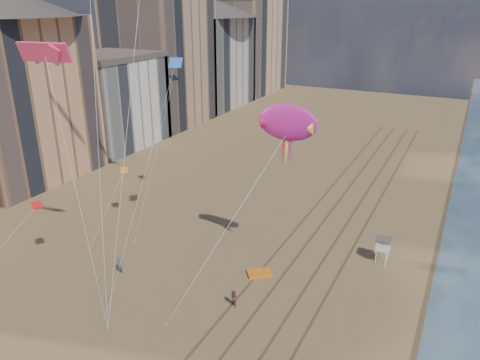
# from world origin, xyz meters

# --- Properties ---
(wet_sand) EXTENTS (260.00, 260.00, 0.00)m
(wet_sand) POSITION_xyz_m (19.00, 40.00, 0.00)
(wet_sand) COLOR #42301E
(wet_sand) RESTS_ON ground
(tracks) EXTENTS (7.68, 120.00, 0.01)m
(tracks) POSITION_xyz_m (2.55, 30.00, 0.01)
(tracks) COLOR brown
(tracks) RESTS_ON ground
(buildings) EXTENTS (34.72, 131.35, 29.00)m
(buildings) POSITION_xyz_m (-45.73, 65.59, 13.55)
(buildings) COLOR #C6B284
(buildings) RESTS_ON ground
(lifeguard_stand) EXTENTS (1.57, 1.57, 2.83)m
(lifeguard_stand) POSITION_xyz_m (9.65, 32.79, 2.18)
(lifeguard_stand) COLOR silver
(lifeguard_stand) RESTS_ON ground
(grounded_kite) EXTENTS (2.87, 2.71, 0.28)m
(grounded_kite) POSITION_xyz_m (-1.04, 24.82, 0.14)
(grounded_kite) COLOR orange
(grounded_kite) RESTS_ON ground
(show_kite) EXTENTS (5.59, 6.46, 20.06)m
(show_kite) POSITION_xyz_m (1.10, 25.61, 15.99)
(show_kite) COLOR #B71C83
(show_kite) RESTS_ON ground
(kite_flyer_a) EXTENTS (0.73, 0.51, 1.90)m
(kite_flyer_a) POSITION_xyz_m (-13.90, 18.62, 0.95)
(kite_flyer_a) COLOR #515B68
(kite_flyer_a) RESTS_ON ground
(kite_flyer_b) EXTENTS (1.06, 1.00, 1.74)m
(kite_flyer_b) POSITION_xyz_m (-0.95, 18.88, 0.87)
(kite_flyer_b) COLOR brown
(kite_flyer_b) RESTS_ON ground
(small_kites) EXTENTS (13.74, 18.25, 14.27)m
(small_kites) POSITION_xyz_m (-15.70, 25.04, 14.50)
(small_kites) COLOR red
(small_kites) RESTS_ON ground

